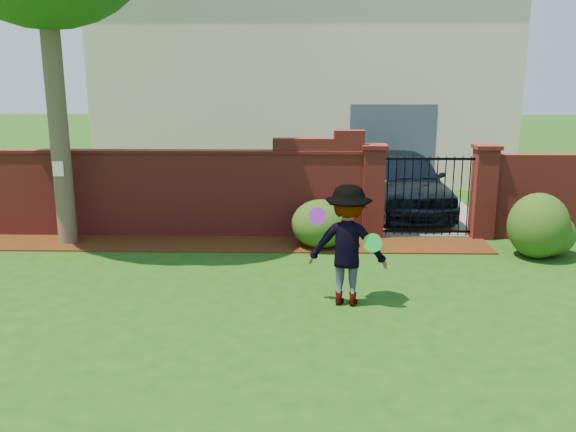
{
  "coord_description": "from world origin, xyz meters",
  "views": [
    {
      "loc": [
        0.98,
        -7.85,
        3.28
      ],
      "look_at": [
        0.76,
        1.4,
        1.05
      ],
      "focal_mm": 37.52,
      "sensor_mm": 36.0,
      "label": 1
    }
  ],
  "objects_px": {
    "frisbee_purple": "(317,216)",
    "frisbee_green": "(373,243)",
    "car": "(405,183)",
    "man": "(347,246)"
  },
  "relations": [
    {
      "from": "car",
      "to": "frisbee_green",
      "type": "distance_m",
      "value": 6.08
    },
    {
      "from": "man",
      "to": "car",
      "type": "bearing_deg",
      "value": -96.7
    },
    {
      "from": "frisbee_purple",
      "to": "car",
      "type": "bearing_deg",
      "value": 69.23
    },
    {
      "from": "man",
      "to": "frisbee_purple",
      "type": "height_order",
      "value": "man"
    },
    {
      "from": "frisbee_green",
      "to": "car",
      "type": "bearing_deg",
      "value": 76.51
    },
    {
      "from": "man",
      "to": "frisbee_purple",
      "type": "relative_size",
      "value": 7.19
    },
    {
      "from": "man",
      "to": "frisbee_green",
      "type": "distance_m",
      "value": 0.41
    },
    {
      "from": "car",
      "to": "man",
      "type": "distance_m",
      "value": 5.97
    },
    {
      "from": "man",
      "to": "frisbee_purple",
      "type": "distance_m",
      "value": 0.62
    },
    {
      "from": "frisbee_purple",
      "to": "frisbee_green",
      "type": "xyz_separation_m",
      "value": [
        0.76,
        -0.16,
        -0.34
      ]
    }
  ]
}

